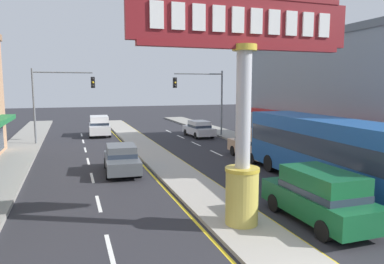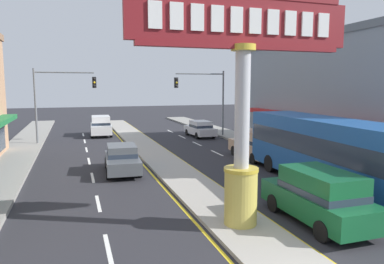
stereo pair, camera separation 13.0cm
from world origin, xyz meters
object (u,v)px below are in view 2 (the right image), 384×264
at_px(traffic_light_right_side, 206,92).
at_px(pedestrian_near_kerb, 359,151).
at_px(suv_far_right_lane, 256,144).
at_px(sedan_mid_left_lane, 200,129).
at_px(storefront_right, 360,94).
at_px(suv_far_left_oncoming, 319,196).
at_px(district_sign, 243,97).
at_px(bus_kerb_right, 327,148).
at_px(traffic_light_left_side, 58,93).
at_px(sedan_near_left_lane, 122,158).
at_px(suv_near_right_lane, 101,126).

bearing_deg(traffic_light_right_side, pedestrian_near_kerb, -76.52).
relative_size(suv_far_right_lane, sedan_mid_left_lane, 1.06).
bearing_deg(traffic_light_right_side, suv_far_right_lane, -91.59).
bearing_deg(storefront_right, suv_far_left_oncoming, -137.23).
bearing_deg(district_sign, pedestrian_near_kerb, 28.33).
xyz_separation_m(storefront_right, suv_far_left_oncoming, (-12.04, -11.13, -3.23)).
relative_size(suv_far_left_oncoming, bus_kerb_right, 0.41).
bearing_deg(suv_far_left_oncoming, pedestrian_near_kerb, 39.16).
distance_m(traffic_light_left_side, sedan_near_left_lane, 12.44).
distance_m(suv_near_right_lane, suv_far_right_lane, 17.27).
relative_size(district_sign, sedan_near_left_lane, 1.73).
bearing_deg(traffic_light_right_side, sedan_mid_left_lane, 112.58).
bearing_deg(traffic_light_right_side, traffic_light_left_side, 179.32).
xyz_separation_m(suv_near_right_lane, sedan_mid_left_lane, (8.89, -3.83, -0.20)).
height_order(traffic_light_right_side, bus_kerb_right, traffic_light_right_side).
bearing_deg(pedestrian_near_kerb, sedan_mid_left_lane, 103.89).
height_order(traffic_light_left_side, sedan_near_left_lane, traffic_light_left_side).
distance_m(suv_far_right_lane, sedan_mid_left_lane, 10.97).
bearing_deg(suv_near_right_lane, sedan_near_left_lane, -90.00).
height_order(storefront_right, bus_kerb_right, storefront_right).
bearing_deg(district_sign, storefront_right, 35.69).
xyz_separation_m(traffic_light_left_side, pedestrian_near_kerb, (16.38, -15.27, -3.08)).
height_order(traffic_light_left_side, suv_far_left_oncoming, traffic_light_left_side).
bearing_deg(suv_near_right_lane, traffic_light_right_side, -26.21).
bearing_deg(sedan_mid_left_lane, suv_near_right_lane, 156.66).
xyz_separation_m(sedan_mid_left_lane, bus_kerb_right, (-0.00, -17.95, 1.08)).
distance_m(sedan_near_left_lane, bus_kerb_right, 10.79).
relative_size(traffic_light_left_side, sedan_near_left_lane, 1.41).
bearing_deg(bus_kerb_right, traffic_light_right_side, 89.06).
bearing_deg(storefront_right, sedan_mid_left_lane, 129.65).
xyz_separation_m(traffic_light_right_side, suv_near_right_lane, (-9.17, 4.51, -3.26)).
bearing_deg(suv_far_left_oncoming, sedan_mid_left_lane, 81.34).
distance_m(district_sign, suv_far_right_lane, 12.39).
bearing_deg(bus_kerb_right, suv_far_right_lane, 90.01).
distance_m(traffic_light_right_side, suv_far_left_oncoming, 21.55).
distance_m(district_sign, storefront_right, 18.26).
xyz_separation_m(district_sign, sedan_mid_left_lane, (6.10, 21.19, -3.67)).
distance_m(storefront_right, suv_near_right_lane, 22.97).
height_order(suv_near_right_lane, sedan_near_left_lane, suv_near_right_lane).
relative_size(storefront_right, suv_near_right_lane, 4.02).
relative_size(suv_far_right_lane, pedestrian_near_kerb, 2.66).
relative_size(suv_near_right_lane, suv_far_left_oncoming, 1.02).
bearing_deg(suv_far_right_lane, suv_near_right_lane, 120.96).
xyz_separation_m(traffic_light_right_side, sedan_mid_left_lane, (-0.28, 0.68, -3.46)).
bearing_deg(suv_far_right_lane, sedan_mid_left_lane, 89.98).
xyz_separation_m(traffic_light_left_side, suv_far_left_oncoming, (9.17, -21.14, -3.26)).
bearing_deg(district_sign, sedan_near_left_lane, 106.76).
relative_size(traffic_light_left_side, suv_far_left_oncoming, 1.35).
bearing_deg(suv_near_right_lane, storefront_right, -39.21).
xyz_separation_m(sedan_mid_left_lane, suv_far_left_oncoming, (-3.30, -21.67, 0.20)).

